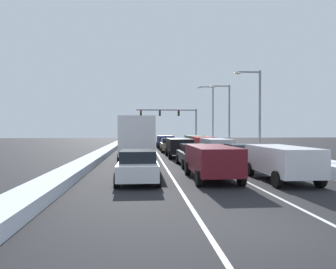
{
  "coord_description": "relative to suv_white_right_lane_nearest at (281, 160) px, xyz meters",
  "views": [
    {
      "loc": [
        -3.28,
        -7.6,
        2.51
      ],
      "look_at": [
        0.43,
        36.59,
        1.75
      ],
      "focal_mm": 33.71,
      "sensor_mm": 36.0,
      "label": 1
    }
  ],
  "objects": [
    {
      "name": "ground_plane",
      "position": [
        -3.41,
        12.6,
        -1.02
      ],
      "size": [
        127.45,
        127.45,
        0.0
      ],
      "primitive_type": "plane",
      "color": "black"
    },
    {
      "name": "lane_stripe_between_right_lane_and_center_lane",
      "position": [
        -1.71,
        17.51,
        -1.01
      ],
      "size": [
        0.14,
        53.92,
        0.01
      ],
      "primitive_type": "cube",
      "color": "silver",
      "rests_on": "ground"
    },
    {
      "name": "lane_stripe_between_center_lane_and_left_lane",
      "position": [
        -5.11,
        17.51,
        -1.01
      ],
      "size": [
        0.14,
        53.92,
        0.01
      ],
      "primitive_type": "cube",
      "color": "silver",
      "rests_on": "ground"
    },
    {
      "name": "snow_bank_right_shoulder",
      "position": [
        3.59,
        17.51,
        -0.68
      ],
      "size": [
        2.0,
        53.92,
        0.67
      ],
      "primitive_type": "cube",
      "color": "silver",
      "rests_on": "ground"
    },
    {
      "name": "snow_bank_left_shoulder",
      "position": [
        -10.41,
        17.51,
        -0.78
      ],
      "size": [
        1.36,
        53.92,
        0.47
      ],
      "primitive_type": "cube",
      "color": "silver",
      "rests_on": "ground"
    },
    {
      "name": "suv_white_right_lane_nearest",
      "position": [
        0.0,
        0.0,
        0.0
      ],
      "size": [
        2.16,
        4.9,
        1.67
      ],
      "color": "silver",
      "rests_on": "ground"
    },
    {
      "name": "sedan_gray_right_lane_second",
      "position": [
        -0.19,
        5.81,
        -0.25
      ],
      "size": [
        2.0,
        4.5,
        1.51
      ],
      "color": "slate",
      "rests_on": "ground"
    },
    {
      "name": "suv_silver_right_lane_third",
      "position": [
        -0.22,
        12.32,
        0.0
      ],
      "size": [
        2.16,
        4.9,
        1.67
      ],
      "color": "#B7BABF",
      "rests_on": "ground"
    },
    {
      "name": "suv_red_right_lane_fourth",
      "position": [
        -0.13,
        18.92,
        0.0
      ],
      "size": [
        2.16,
        4.9,
        1.67
      ],
      "color": "maroon",
      "rests_on": "ground"
    },
    {
      "name": "suv_green_right_lane_fifth",
      "position": [
        0.2,
        26.22,
        0.0
      ],
      "size": [
        2.16,
        4.9,
        1.67
      ],
      "color": "#1E5633",
      "rests_on": "ground"
    },
    {
      "name": "suv_maroon_center_lane_nearest",
      "position": [
        -3.25,
        0.61,
        0.0
      ],
      "size": [
        2.16,
        4.9,
        1.67
      ],
      "color": "maroon",
      "rests_on": "ground"
    },
    {
      "name": "sedan_charcoal_center_lane_second",
      "position": [
        -3.2,
        6.38,
        -0.25
      ],
      "size": [
        2.0,
        4.5,
        1.51
      ],
      "color": "#38383D",
      "rests_on": "ground"
    },
    {
      "name": "suv_black_center_lane_third",
      "position": [
        -3.39,
        13.1,
        0.0
      ],
      "size": [
        2.16,
        4.9,
        1.67
      ],
      "color": "black",
      "rests_on": "ground"
    },
    {
      "name": "sedan_tan_center_lane_fourth",
      "position": [
        -3.65,
        20.02,
        -0.25
      ],
      "size": [
        2.0,
        4.5,
        1.51
      ],
      "color": "#937F60",
      "rests_on": "ground"
    },
    {
      "name": "suv_navy_center_lane_fifth",
      "position": [
        -3.62,
        26.44,
        0.0
      ],
      "size": [
        2.16,
        4.9,
        1.67
      ],
      "color": "navy",
      "rests_on": "ground"
    },
    {
      "name": "sedan_white_left_lane_nearest",
      "position": [
        -6.86,
        0.41,
        -0.25
      ],
      "size": [
        2.0,
        4.5,
        1.51
      ],
      "color": "silver",
      "rests_on": "ground"
    },
    {
      "name": "box_truck_left_lane_second",
      "position": [
        -6.99,
        8.44,
        0.88
      ],
      "size": [
        2.53,
        7.2,
        3.36
      ],
      "color": "slate",
      "rests_on": "ground"
    },
    {
      "name": "suv_silver_left_lane_third",
      "position": [
        -7.04,
        16.33,
        0.0
      ],
      "size": [
        2.16,
        4.9,
        1.67
      ],
      "color": "#B7BABF",
      "rests_on": "ground"
    },
    {
      "name": "sedan_red_left_lane_fourth",
      "position": [
        -6.78,
        22.94,
        -0.25
      ],
      "size": [
        2.0,
        4.5,
        1.51
      ],
      "color": "maroon",
      "rests_on": "ground"
    },
    {
      "name": "suv_green_left_lane_fifth",
      "position": [
        -6.99,
        29.45,
        0.0
      ],
      "size": [
        2.16,
        4.9,
        1.67
      ],
      "color": "#1E5633",
      "rests_on": "ground"
    },
    {
      "name": "traffic_light_gantry",
      "position": [
        -0.64,
        42.0,
        3.72
      ],
      "size": [
        10.94,
        0.47,
        6.2
      ],
      "color": "slate",
      "rests_on": "ground"
    },
    {
      "name": "street_lamp_right_near",
      "position": [
        4.36,
        15.06,
        3.87
      ],
      "size": [
        2.66,
        0.36,
        8.16
      ],
      "color": "gray",
      "rests_on": "ground"
    },
    {
      "name": "street_lamp_right_mid",
      "position": [
        4.12,
        24.86,
        3.85
      ],
      "size": [
        2.66,
        0.36,
        8.13
      ],
      "color": "gray",
      "rests_on": "ground"
    },
    {
      "name": "street_lamp_right_far",
      "position": [
        4.28,
        34.66,
        4.49
      ],
      "size": [
        2.66,
        0.36,
        9.34
      ],
      "color": "gray",
      "rests_on": "ground"
    }
  ]
}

